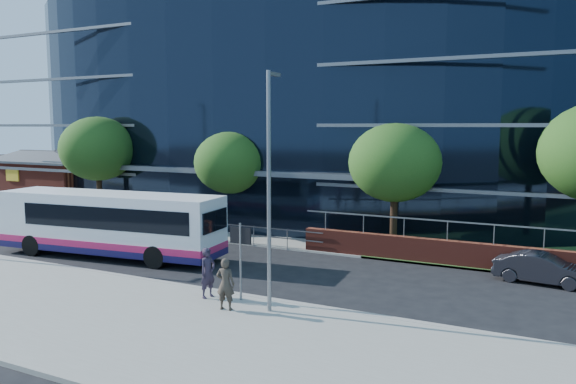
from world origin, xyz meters
The scene contains 18 objects.
ground centered at (0.00, 0.00, 0.00)m, with size 200.00×200.00×0.00m, color black.
pavement_near centered at (0.00, -5.00, 0.07)m, with size 80.00×8.00×0.15m, color gray.
kerb centered at (0.00, -1.00, 0.08)m, with size 80.00×0.25×0.16m, color gray.
yellow_line_outer centered at (0.00, -0.80, 0.01)m, with size 80.00×0.08×0.01m, color gold.
yellow_line_inner centered at (0.00, -0.65, 0.01)m, with size 80.00×0.08×0.01m, color gold.
far_forecourt centered at (-6.00, 11.00, 0.05)m, with size 50.00×8.00×0.10m, color gray.
glass_office centered at (-4.00, 20.85, 8.00)m, with size 44.00×23.10×16.00m.
brick_pavilion centered at (-22.00, 13.50, 1.94)m, with size 8.60×6.66×4.40m.
guard_railings centered at (-8.00, 7.00, 0.82)m, with size 24.00×0.05×1.10m.
street_sign centered at (4.50, -1.59, 2.15)m, with size 0.85×0.09×2.80m.
tree_far_a centered at (-13.00, 9.00, 4.86)m, with size 4.95×4.95×6.98m.
tree_far_b centered at (-3.00, 9.50, 4.21)m, with size 4.29×4.29×6.05m.
tree_far_c centered at (7.00, 9.00, 4.54)m, with size 4.62×4.62×6.51m.
streetlight_east centered at (6.00, -2.17, 4.44)m, with size 0.15×0.77×8.00m.
city_bus centered at (-4.93, 1.77, 1.66)m, with size 11.76×3.90×3.13m.
parked_car centered at (14.04, 6.17, 0.62)m, with size 1.31×3.75×1.23m, color black.
pedestrian centered at (3.29, -1.90, 1.07)m, with size 0.67×0.44×1.84m, color #2A2131.
pedestrian_b centered at (4.61, -2.76, 1.04)m, with size 0.65×0.43×1.79m, color #382F27.
Camera 1 is at (14.86, -18.29, 6.37)m, focal length 35.00 mm.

